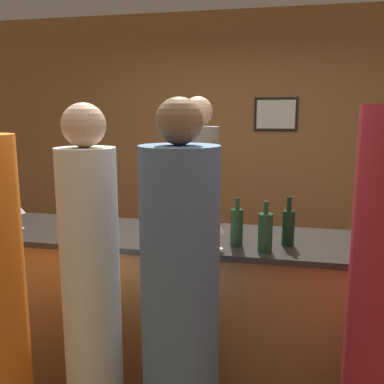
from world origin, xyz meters
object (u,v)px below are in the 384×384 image
(guest_4, at_px, (180,316))
(wine_bottle_2, at_px, (265,232))
(wine_bottle_0, at_px, (288,227))
(wine_bottle_1, at_px, (237,226))
(bartender, at_px, (198,225))
(guest_2, at_px, (92,300))

(guest_4, relative_size, wine_bottle_2, 6.66)
(guest_4, distance_m, wine_bottle_0, 0.83)
(guest_4, distance_m, wine_bottle_1, 0.65)
(bartender, height_order, guest_2, bartender)
(guest_4, xyz_separation_m, wine_bottle_1, (0.19, 0.54, 0.29))
(wine_bottle_0, bearing_deg, wine_bottle_2, -131.44)
(wine_bottle_2, bearing_deg, wine_bottle_0, 48.56)
(bartender, relative_size, wine_bottle_0, 6.82)
(guest_4, xyz_separation_m, wine_bottle_2, (0.35, 0.47, 0.29))
(guest_2, height_order, guest_4, guest_4)
(bartender, relative_size, wine_bottle_1, 6.87)
(guest_2, bearing_deg, wine_bottle_2, 27.57)
(guest_2, xyz_separation_m, wine_bottle_1, (0.65, 0.49, 0.28))
(wine_bottle_0, bearing_deg, guest_4, -127.90)
(bartender, distance_m, wine_bottle_2, 1.15)
(wine_bottle_0, distance_m, wine_bottle_2, 0.18)
(wine_bottle_0, relative_size, wine_bottle_1, 1.01)
(wine_bottle_1, bearing_deg, bartender, 114.08)
(guest_4, height_order, wine_bottle_1, guest_4)
(wine_bottle_0, distance_m, wine_bottle_1, 0.29)
(guest_4, bearing_deg, bartender, 98.26)
(bartender, relative_size, wine_bottle_2, 6.86)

